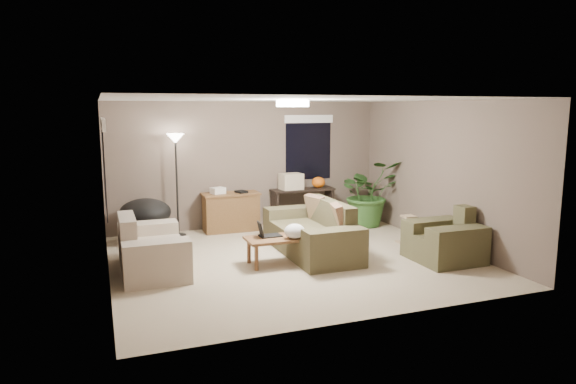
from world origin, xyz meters
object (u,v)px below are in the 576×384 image
object	(u,v)px
main_sofa	(313,235)
cat_scratching_post	(408,231)
papasan_chair	(145,217)
desk	(231,212)
console_table	(303,204)
loveseat	(150,252)
floor_lamp	(176,151)
houseplant	(368,200)
armchair	(445,242)
coffee_table	(279,241)

from	to	relation	value
main_sofa	cat_scratching_post	world-z (taller)	main_sofa
papasan_chair	cat_scratching_post	bearing A→B (deg)	-20.65
desk	console_table	bearing A→B (deg)	0.59
desk	cat_scratching_post	world-z (taller)	desk
loveseat	console_table	distance (m)	3.84
floor_lamp	main_sofa	bearing A→B (deg)	-44.90
main_sofa	papasan_chair	xyz separation A→B (m)	(-2.55, 1.58, 0.17)
papasan_chair	cat_scratching_post	xyz separation A→B (m)	(4.35, -1.64, -0.25)
main_sofa	desk	size ratio (longest dim) A/B	2.00
desk	main_sofa	bearing A→B (deg)	-65.11
desk	papasan_chair	bearing A→B (deg)	-167.21
houseplant	cat_scratching_post	xyz separation A→B (m)	(-0.02, -1.49, -0.31)
console_table	houseplant	xyz separation A→B (m)	(1.22, -0.53, 0.09)
loveseat	houseplant	world-z (taller)	houseplant
armchair	coffee_table	world-z (taller)	armchair
coffee_table	floor_lamp	size ratio (longest dim) A/B	0.52
floor_lamp	cat_scratching_post	distance (m)	4.44
coffee_table	houseplant	world-z (taller)	houseplant
loveseat	floor_lamp	xyz separation A→B (m)	(0.71, 2.02, 1.30)
armchair	desk	bearing A→B (deg)	130.70
armchair	console_table	xyz separation A→B (m)	(-1.15, 3.11, 0.14)
main_sofa	floor_lamp	size ratio (longest dim) A/B	1.15
console_table	floor_lamp	bearing A→B (deg)	-179.01
cat_scratching_post	console_table	bearing A→B (deg)	120.54
console_table	loveseat	bearing A→B (deg)	-147.51
main_sofa	loveseat	size ratio (longest dim) A/B	1.37
floor_lamp	coffee_table	bearing A→B (deg)	-63.12
main_sofa	papasan_chair	bearing A→B (deg)	148.25
main_sofa	cat_scratching_post	size ratio (longest dim) A/B	4.40
main_sofa	loveseat	xyz separation A→B (m)	(-2.63, -0.10, 0.00)
main_sofa	console_table	xyz separation A→B (m)	(0.60, 1.96, 0.14)
armchair	cat_scratching_post	bearing A→B (deg)	87.74
floor_lamp	houseplant	size ratio (longest dim) A/B	1.42
coffee_table	desk	bearing A→B (deg)	93.83
papasan_chair	cat_scratching_post	world-z (taller)	papasan_chair
floor_lamp	cat_scratching_post	xyz separation A→B (m)	(3.73, -1.98, -1.38)
desk	houseplant	distance (m)	2.78
console_table	cat_scratching_post	size ratio (longest dim) A/B	2.60
papasan_chair	armchair	bearing A→B (deg)	-32.31
coffee_table	houseplant	xyz separation A→B (m)	(2.57, 1.84, 0.17)
main_sofa	cat_scratching_post	distance (m)	1.80
loveseat	houseplant	xyz separation A→B (m)	(4.45, 1.53, 0.23)
coffee_table	floor_lamp	world-z (taller)	floor_lamp
armchair	coffee_table	distance (m)	2.61
main_sofa	armchair	xyz separation A→B (m)	(1.76, -1.15, 0.00)
coffee_table	loveseat	bearing A→B (deg)	170.64
loveseat	console_table	world-z (taller)	loveseat
papasan_chair	houseplant	distance (m)	4.37
armchair	coffee_table	xyz separation A→B (m)	(-2.50, 0.74, 0.06)
coffee_table	console_table	distance (m)	2.73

